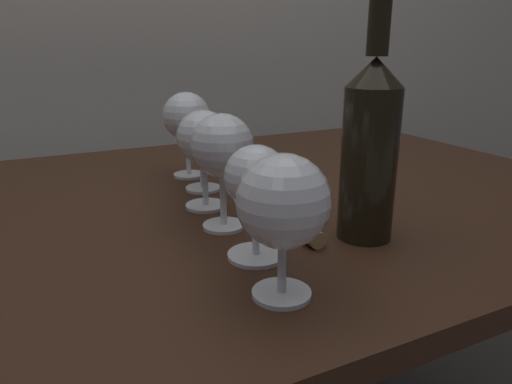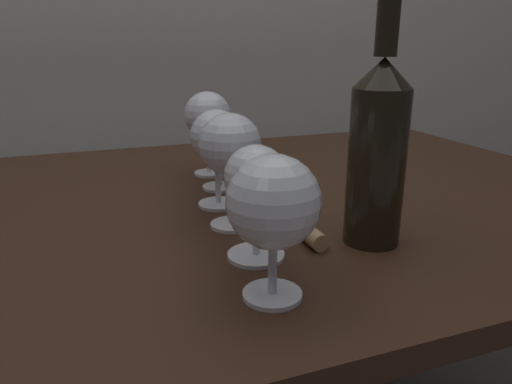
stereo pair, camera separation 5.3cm
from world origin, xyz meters
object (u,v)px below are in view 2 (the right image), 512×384
wine_glass_cabernet (217,138)px  wine_bottle (378,148)px  wine_glass_chardonnay (256,181)px  wine_glass_rose (230,148)px  cork (314,238)px  wine_glass_port (273,205)px  wine_glass_pinot (219,140)px  wine_glass_amber (208,117)px

wine_glass_cabernet → wine_bottle: bearing=-53.9°
wine_glass_chardonnay → wine_glass_rose: (0.00, 0.10, 0.02)m
wine_glass_rose → cork: size_ratio=3.71×
wine_bottle → wine_glass_cabernet: bearing=126.1°
wine_glass_port → wine_glass_rose: size_ratio=0.93×
wine_glass_cabernet → cork: bearing=-69.5°
wine_glass_chardonnay → cork: wine_glass_chardonnay is taller
wine_glass_port → wine_glass_pinot: bearing=81.9°
wine_glass_chardonnay → wine_glass_pinot: 0.28m
wine_glass_cabernet → wine_glass_pinot: size_ratio=1.17×
wine_glass_pinot → cork: wine_glass_pinot is taller
wine_glass_pinot → wine_bottle: wine_bottle is taller
wine_glass_port → wine_glass_rose: wine_glass_rose is taller
wine_glass_rose → wine_bottle: wine_bottle is taller
wine_glass_port → wine_glass_chardonnay: (0.02, 0.09, -0.00)m
wine_glass_port → wine_glass_amber: bearing=82.8°
cork → wine_glass_amber: bearing=95.8°
wine_glass_pinot → wine_glass_amber: size_ratio=0.81×
wine_glass_cabernet → wine_glass_amber: (0.03, 0.18, 0.00)m
wine_glass_chardonnay → wine_glass_cabernet: bearing=87.3°
wine_glass_chardonnay → wine_glass_amber: wine_glass_amber is taller
wine_glass_rose → wine_glass_amber: 0.27m
wine_glass_rose → wine_glass_pinot: (0.03, 0.17, -0.03)m
wine_glass_port → cork: bearing=45.4°
wine_glass_cabernet → wine_glass_rose: bearing=-94.7°
wine_glass_port → wine_bottle: size_ratio=0.48×
cork → wine_glass_cabernet: bearing=110.5°
wine_glass_amber → wine_glass_port: bearing=-97.2°
wine_glass_port → wine_glass_rose: 0.19m
wine_glass_pinot → cork: (0.04, -0.27, -0.07)m
wine_glass_cabernet → wine_glass_amber: size_ratio=0.95×
wine_glass_chardonnay → wine_glass_pinot: size_ratio=1.07×
wine_glass_chardonnay → wine_bottle: 0.16m
wine_glass_rose → wine_glass_amber: (0.04, 0.27, -0.00)m
wine_glass_cabernet → wine_glass_port: bearing=-95.1°
wine_glass_rose → cork: 0.16m
wine_glass_chardonnay → cork: 0.11m
wine_glass_port → wine_glass_rose: bearing=84.7°
wine_glass_cabernet → cork: size_ratio=3.53×
wine_glass_pinot → wine_glass_amber: 0.10m
wine_glass_chardonnay → wine_glass_cabernet: wine_glass_cabernet is taller
wine_glass_port → cork: (0.09, 0.10, -0.09)m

